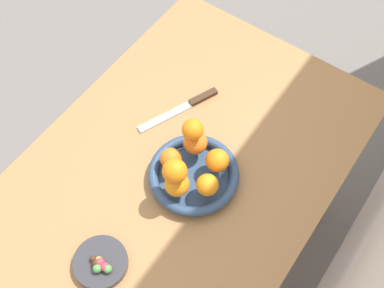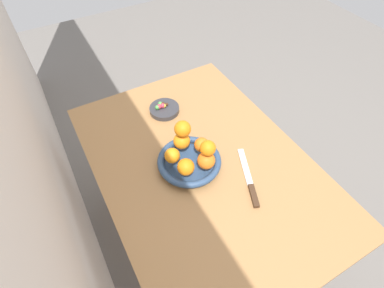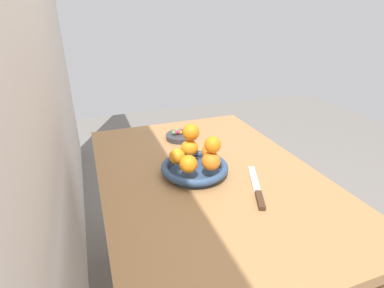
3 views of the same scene
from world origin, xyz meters
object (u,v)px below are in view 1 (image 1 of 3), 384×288
(candy_ball_1, at_px, (108,269))
(knife, at_px, (185,106))
(candy_dish, at_px, (102,264))
(candy_ball_4, at_px, (100,262))
(candy_ball_3, at_px, (93,259))
(orange_1, at_px, (217,160))
(orange_0, at_px, (207,185))
(candy_ball_5, at_px, (96,263))
(dining_table, at_px, (182,180))
(orange_2, at_px, (195,142))
(fruit_bowl, at_px, (194,175))
(candy_ball_6, at_px, (97,270))
(candy_ball_0, at_px, (105,267))
(orange_3, at_px, (171,159))
(candy_ball_2, at_px, (101,262))
(orange_4, at_px, (177,184))
(orange_6, at_px, (175,171))
(candy_ball_7, at_px, (97,269))
(orange_5, at_px, (193,130))

(candy_ball_1, bearing_deg, knife, -164.90)
(candy_dish, height_order, candy_ball_4, candy_ball_4)
(candy_ball_3, bearing_deg, orange_1, 164.31)
(orange_0, distance_m, knife, 0.30)
(candy_ball_3, xyz_separation_m, candy_ball_5, (0.00, 0.01, 0.00))
(dining_table, xyz_separation_m, orange_2, (-0.04, 0.01, 0.16))
(dining_table, height_order, fruit_bowl, fruit_bowl)
(candy_ball_1, relative_size, candy_ball_6, 1.45)
(fruit_bowl, bearing_deg, candy_ball_0, -4.89)
(orange_3, distance_m, candy_ball_6, 0.33)
(candy_ball_0, bearing_deg, candy_ball_5, -77.18)
(orange_1, height_order, candy_ball_0, orange_1)
(fruit_bowl, xyz_separation_m, knife, (-0.17, -0.15, -0.02))
(dining_table, relative_size, candy_ball_2, 58.66)
(orange_4, distance_m, candy_ball_6, 0.28)
(orange_1, distance_m, orange_6, 0.14)
(orange_3, distance_m, orange_4, 0.08)
(orange_6, xyz_separation_m, knife, (-0.24, -0.14, -0.13))
(orange_2, bearing_deg, candy_ball_3, -4.17)
(candy_ball_3, bearing_deg, candy_ball_2, 105.48)
(fruit_bowl, distance_m, candy_ball_3, 0.33)
(candy_ball_0, distance_m, candy_ball_2, 0.02)
(orange_1, xyz_separation_m, candy_ball_0, (0.37, -0.07, -0.04))
(candy_ball_7, bearing_deg, candy_ball_2, -164.31)
(candy_dish, xyz_separation_m, candy_ball_2, (0.00, 0.00, 0.02))
(candy_ball_0, xyz_separation_m, knife, (-0.50, -0.13, -0.03))
(dining_table, distance_m, orange_2, 0.17)
(dining_table, height_order, candy_ball_3, candy_ball_3)
(orange_5, xyz_separation_m, candy_ball_3, (0.38, -0.02, -0.10))
(orange_6, distance_m, candy_ball_4, 0.28)
(orange_5, height_order, orange_6, orange_6)
(orange_5, bearing_deg, candy_ball_6, 0.67)
(orange_0, height_order, candy_ball_6, orange_0)
(orange_6, relative_size, candy_ball_3, 4.31)
(candy_ball_3, bearing_deg, orange_3, 179.40)
(orange_1, relative_size, candy_ball_4, 2.84)
(orange_3, relative_size, candy_ball_3, 3.92)
(orange_3, bearing_deg, orange_2, 161.60)
(orange_2, distance_m, orange_4, 0.13)
(orange_1, relative_size, orange_3, 1.09)
(orange_0, height_order, candy_ball_4, orange_0)
(candy_ball_0, relative_size, candy_ball_4, 0.99)
(orange_3, xyz_separation_m, orange_6, (0.05, 0.05, 0.07))
(fruit_bowl, distance_m, candy_ball_5, 0.33)
(candy_ball_1, bearing_deg, candy_dish, -100.18)
(fruit_bowl, distance_m, knife, 0.23)
(orange_4, xyz_separation_m, orange_5, (-0.12, -0.04, 0.06))
(orange_3, height_order, candy_ball_2, orange_3)
(candy_ball_5, bearing_deg, orange_1, 166.41)
(orange_0, height_order, candy_ball_3, orange_0)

